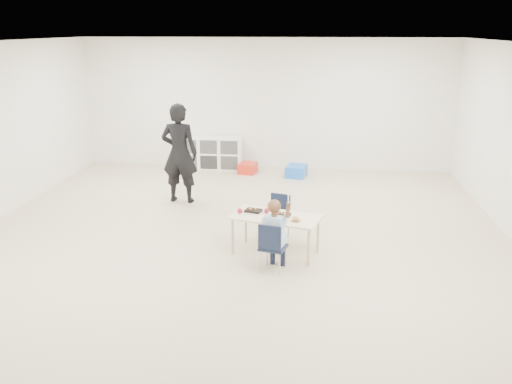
# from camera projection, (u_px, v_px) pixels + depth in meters

# --- Properties ---
(room) EXTENTS (9.00, 9.02, 2.80)m
(room) POSITION_uv_depth(u_px,v_px,m) (235.00, 149.00, 7.41)
(room) COLOR beige
(room) RESTS_ON ground
(table) EXTENTS (1.31, 0.88, 0.55)m
(table) POSITION_uv_depth(u_px,v_px,m) (275.00, 235.00, 7.42)
(table) COLOR #F5E3C4
(table) RESTS_ON ground
(chair_near) EXTENTS (0.38, 0.37, 0.66)m
(chair_near) POSITION_uv_depth(u_px,v_px,m) (273.00, 246.00, 6.89)
(chair_near) COLOR black
(chair_near) RESTS_ON ground
(chair_far) EXTENTS (0.38, 0.37, 0.66)m
(chair_far) POSITION_uv_depth(u_px,v_px,m) (277.00, 218.00, 7.92)
(chair_far) COLOR black
(chair_far) RESTS_ON ground
(child) EXTENTS (0.54, 0.54, 1.04)m
(child) POSITION_uv_depth(u_px,v_px,m) (273.00, 233.00, 6.84)
(child) COLOR #BCDDFF
(child) RESTS_ON chair_near
(lunch_tray_near) EXTENTS (0.25, 0.21, 0.03)m
(lunch_tray_near) POSITION_uv_depth(u_px,v_px,m) (282.00, 215.00, 7.35)
(lunch_tray_near) COLOR black
(lunch_tray_near) RESTS_ON table
(lunch_tray_far) EXTENTS (0.25, 0.21, 0.03)m
(lunch_tray_far) POSITION_uv_depth(u_px,v_px,m) (253.00, 211.00, 7.51)
(lunch_tray_far) COLOR black
(lunch_tray_far) RESTS_ON table
(milk_carton) EXTENTS (0.09, 0.09, 0.10)m
(milk_carton) POSITION_uv_depth(u_px,v_px,m) (272.00, 215.00, 7.22)
(milk_carton) COLOR white
(milk_carton) RESTS_ON table
(bread_roll) EXTENTS (0.09, 0.09, 0.07)m
(bread_roll) POSITION_uv_depth(u_px,v_px,m) (296.00, 219.00, 7.14)
(bread_roll) COLOR tan
(bread_roll) RESTS_ON table
(apple_near) EXTENTS (0.07, 0.07, 0.07)m
(apple_near) POSITION_uv_depth(u_px,v_px,m) (267.00, 211.00, 7.44)
(apple_near) COLOR maroon
(apple_near) RESTS_ON table
(apple_far) EXTENTS (0.07, 0.07, 0.07)m
(apple_far) POSITION_uv_depth(u_px,v_px,m) (240.00, 211.00, 7.44)
(apple_far) COLOR maroon
(apple_far) RESTS_ON table
(cubby_shelf) EXTENTS (1.40, 0.40, 0.70)m
(cubby_shelf) POSITION_uv_depth(u_px,v_px,m) (210.00, 153.00, 11.91)
(cubby_shelf) COLOR white
(cubby_shelf) RESTS_ON ground
(adult) EXTENTS (0.67, 0.47, 1.76)m
(adult) POSITION_uv_depth(u_px,v_px,m) (179.00, 153.00, 9.49)
(adult) COLOR black
(adult) RESTS_ON ground
(bin_red) EXTENTS (0.41, 0.49, 0.21)m
(bin_red) POSITION_uv_depth(u_px,v_px,m) (248.00, 168.00, 11.61)
(bin_red) COLOR red
(bin_red) RESTS_ON ground
(bin_yellow) EXTENTS (0.40, 0.47, 0.20)m
(bin_yellow) POSITION_uv_depth(u_px,v_px,m) (295.00, 172.00, 11.34)
(bin_yellow) COLOR yellow
(bin_yellow) RESTS_ON ground
(bin_blue) EXTENTS (0.47, 0.56, 0.24)m
(bin_blue) POSITION_uv_depth(u_px,v_px,m) (296.00, 171.00, 11.32)
(bin_blue) COLOR blue
(bin_blue) RESTS_ON ground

